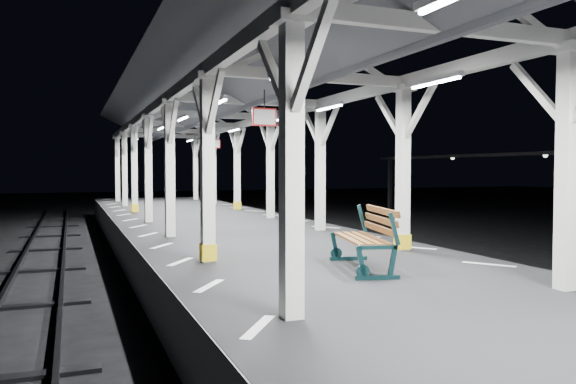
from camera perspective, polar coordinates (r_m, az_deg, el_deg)
ground at (r=9.17m, az=7.62°, el=-14.44°), size 120.00×120.00×0.00m
platform at (r=9.04m, az=7.63°, el=-11.40°), size 6.00×50.00×1.00m
hazard_stripes_left at (r=8.06m, az=-8.00°, el=-9.42°), size 1.00×48.00×0.01m
hazard_stripes_right at (r=10.32m, az=19.73°, el=-6.93°), size 1.00×48.00×0.01m
track_left at (r=8.13m, az=-26.50°, el=-16.29°), size 2.20×60.00×0.16m
canopy at (r=8.97m, az=7.85°, el=14.69°), size 5.40×49.00×4.65m
bench_mid at (r=9.32m, az=8.14°, el=-4.48°), size 1.11×1.98×1.01m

